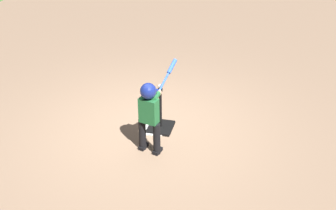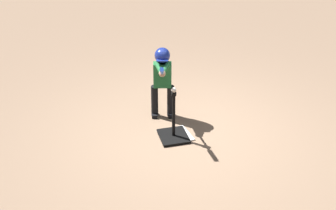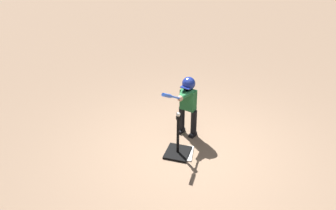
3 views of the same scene
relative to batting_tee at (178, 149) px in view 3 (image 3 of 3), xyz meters
The scene contains 5 objects.
ground_plane 0.24m from the batting_tee, 102.56° to the left, with size 90.00×90.00×0.00m, color #93755B.
home_plate 0.10m from the batting_tee, 123.85° to the left, with size 0.44×0.44×0.02m, color white.
batting_tee is the anchor object (origin of this frame).
batter_child 0.91m from the batting_tee, behind, with size 0.97×0.44×1.25m.
baseball 0.71m from the batting_tee, ahead, with size 0.07×0.07×0.07m, color white.
Camera 3 is at (5.46, 1.28, 4.17)m, focal length 42.00 mm.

